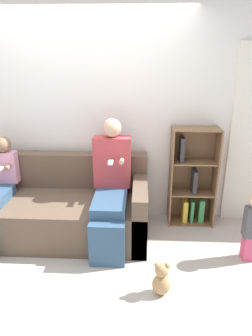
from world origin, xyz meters
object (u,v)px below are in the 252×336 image
object	(u,v)px
bookshelf	(192,180)
teddy_bear	(162,280)
couch	(58,209)
adult_seated	(111,183)

from	to	relation	value
bookshelf	teddy_bear	world-z (taller)	bookshelf
couch	adult_seated	bearing A→B (deg)	-8.66
couch	bookshelf	bearing A→B (deg)	12.43
couch	bookshelf	size ratio (longest dim) A/B	1.71
couch	teddy_bear	distance (m)	1.50
couch	bookshelf	world-z (taller)	bookshelf
adult_seated	teddy_bear	xyz separation A→B (m)	(0.52, -0.85, -0.54)
bookshelf	couch	bearing A→B (deg)	-167.57
couch	bookshelf	xyz separation A→B (m)	(1.59, 0.35, 0.25)
couch	adult_seated	size ratio (longest dim) A/B	1.53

